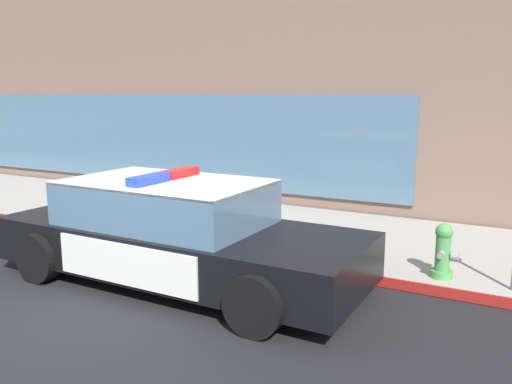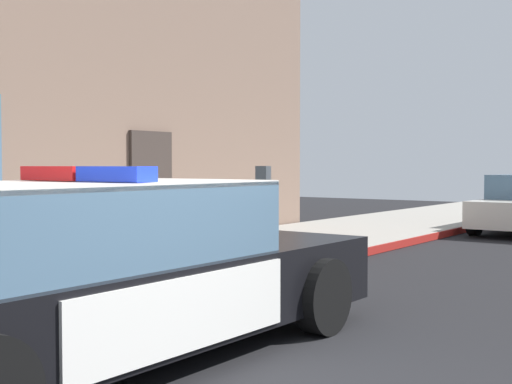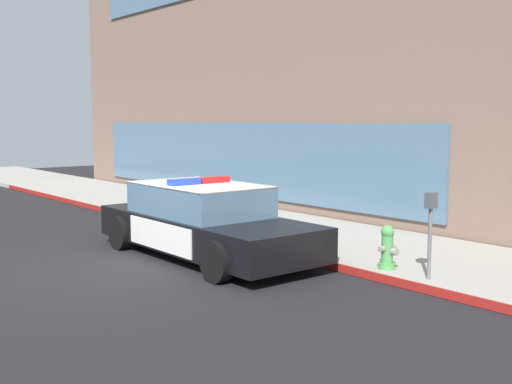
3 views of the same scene
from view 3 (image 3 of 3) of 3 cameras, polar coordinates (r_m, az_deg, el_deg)
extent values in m
plane|color=black|center=(11.42, -10.59, -6.59)|extent=(48.00, 48.00, 0.00)
cube|color=#A39E93|center=(13.83, 4.68, -3.88)|extent=(48.00, 3.48, 0.15)
cube|color=maroon|center=(12.69, -1.06, -4.81)|extent=(28.80, 0.04, 0.14)
cube|color=#7A6051|center=(20.56, 15.26, 12.60)|extent=(24.99, 10.69, 9.65)
cube|color=slate|center=(18.71, -2.38, 3.09)|extent=(15.00, 0.08, 2.10)
cube|color=black|center=(11.84, -4.60, -3.56)|extent=(5.08, 1.91, 0.60)
cube|color=silver|center=(10.53, 0.37, -3.90)|extent=(1.74, 1.84, 0.05)
cube|color=silver|center=(13.29, -8.90, -1.79)|extent=(1.43, 1.84, 0.05)
cube|color=silver|center=(12.46, -1.27, -3.03)|extent=(2.13, 0.05, 0.51)
cube|color=silver|center=(11.43, -8.81, -3.98)|extent=(2.13, 0.05, 0.51)
cube|color=yellow|center=(12.47, -1.21, -3.03)|extent=(0.22, 0.01, 0.26)
cube|color=slate|center=(11.92, -5.17, -0.73)|extent=(2.65, 1.70, 0.60)
cube|color=silver|center=(11.88, -5.19, 0.66)|extent=(2.65, 1.70, 0.04)
cube|color=red|center=(12.06, -3.86, 1.14)|extent=(0.21, 0.63, 0.11)
cube|color=blue|center=(11.69, -6.56, 0.94)|extent=(0.21, 0.63, 0.11)
cylinder|color=black|center=(11.15, 4.26, -5.02)|extent=(0.68, 0.23, 0.68)
cylinder|color=black|center=(10.00, -3.61, -6.37)|extent=(0.68, 0.23, 0.68)
cylinder|color=black|center=(13.74, -5.30, -2.84)|extent=(0.68, 0.23, 0.68)
cylinder|color=black|center=(12.82, -12.27, -3.64)|extent=(0.68, 0.23, 0.68)
cylinder|color=#4C994C|center=(10.55, 11.83, -6.59)|extent=(0.28, 0.28, 0.10)
cylinder|color=#4C994C|center=(10.49, 11.87, -5.13)|extent=(0.19, 0.19, 0.45)
sphere|color=#4C994C|center=(10.44, 11.90, -3.56)|extent=(0.22, 0.22, 0.22)
cylinder|color=gray|center=(10.43, 11.91, -3.15)|extent=(0.06, 0.06, 0.05)
cylinder|color=gray|center=(10.38, 11.36, -5.12)|extent=(0.09, 0.10, 0.09)
cylinder|color=gray|center=(10.60, 12.36, -4.90)|extent=(0.09, 0.10, 0.09)
cylinder|color=gray|center=(10.41, 12.51, -5.34)|extent=(0.10, 0.12, 0.12)
cylinder|color=slate|center=(9.92, 15.54, -4.58)|extent=(0.06, 0.06, 1.10)
cube|color=#474C51|center=(9.81, 15.66, -0.74)|extent=(0.12, 0.18, 0.24)
camera|label=1|loc=(5.67, -26.61, 5.00)|focal=36.01mm
camera|label=2|loc=(13.45, -27.87, 1.23)|focal=48.00mm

